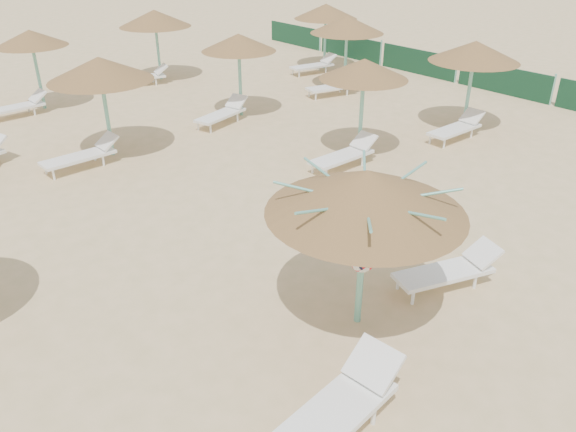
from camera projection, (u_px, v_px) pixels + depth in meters
ground at (361, 322)px, 9.20m from camera, size 120.00×120.00×0.00m
main_palapa at (367, 193)px, 8.15m from camera, size 3.00×3.00×2.69m
lounger_main_a at (335, 410)px, 7.04m from camera, size 2.35×0.96×0.83m
lounger_main_b at (450, 270)px, 9.96m from camera, size 2.03×1.17×0.71m
palapa_field at (158, 50)px, 17.10m from camera, size 22.60×16.83×2.71m
windbreak_fence at (419, 62)px, 23.64m from camera, size 0.08×19.84×1.10m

